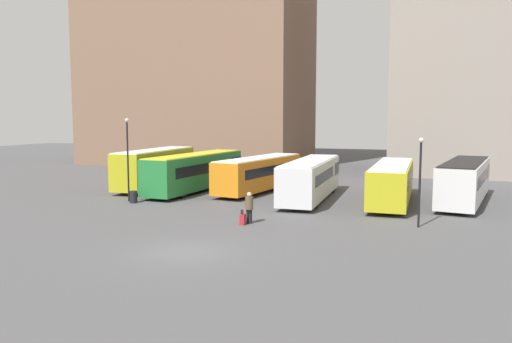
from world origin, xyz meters
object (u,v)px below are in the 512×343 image
object	(u,v)px
bus_4	(392,181)
trash_bin	(134,197)
bus_1	(197,170)
bus_5	(465,180)
bus_0	(156,167)
bus_3	(311,178)
traveler	(249,205)
lamp_post_1	(420,174)
suitcase	(243,219)
lamp_post_0	(128,153)
bus_2	(260,173)

from	to	relation	value
bus_4	trash_bin	xyz separation A→B (m)	(-17.12, -6.34, -1.10)
bus_4	bus_1	bearing A→B (deg)	86.57
bus_5	bus_0	bearing A→B (deg)	100.07
bus_4	bus_0	bearing A→B (deg)	85.97
bus_1	bus_4	size ratio (longest dim) A/B	1.08
bus_3	traveler	xyz separation A→B (m)	(-1.22, -9.72, -0.53)
bus_4	bus_3	bearing A→B (deg)	92.74
lamp_post_1	suitcase	bearing A→B (deg)	-163.92
bus_0	lamp_post_0	size ratio (longest dim) A/B	1.81
bus_1	traveler	size ratio (longest dim) A/B	7.05
bus_2	bus_0	bearing A→B (deg)	104.37
bus_4	lamp_post_1	world-z (taller)	lamp_post_1
trash_bin	bus_2	bearing A→B (deg)	52.52
suitcase	lamp_post_0	distance (m)	12.01
lamp_post_1	bus_2	bearing A→B (deg)	141.87
bus_0	lamp_post_1	size ratio (longest dim) A/B	2.19
bus_0	trash_bin	bearing A→B (deg)	-163.88
lamp_post_1	bus_4	bearing A→B (deg)	104.72
bus_3	bus_4	bearing A→B (deg)	-89.15
bus_2	lamp_post_0	xyz separation A→B (m)	(-7.17, -8.00, 1.94)
bus_3	bus_0	bearing A→B (deg)	81.31
bus_0	bus_2	size ratio (longest dim) A/B	0.94
suitcase	bus_1	bearing A→B (deg)	32.65
lamp_post_0	lamp_post_1	distance (m)	19.98
bus_1	lamp_post_1	size ratio (longest dim) A/B	2.58
lamp_post_0	bus_5	bearing A→B (deg)	18.66
suitcase	lamp_post_1	xyz separation A→B (m)	(9.27, 2.67, 2.62)
bus_2	suitcase	world-z (taller)	bus_2
lamp_post_0	lamp_post_1	xyz separation A→B (m)	(19.88, -1.98, -0.55)
bus_2	bus_4	bearing A→B (deg)	-93.00
bus_3	bus_5	world-z (taller)	bus_5
bus_0	trash_bin	size ratio (longest dim) A/B	12.63
bus_1	traveler	bearing A→B (deg)	-138.21
bus_1	lamp_post_0	xyz separation A→B (m)	(-2.10, -6.62, 1.81)
bus_0	bus_4	bearing A→B (deg)	-96.76
suitcase	lamp_post_1	size ratio (longest dim) A/B	0.18
bus_3	trash_bin	xyz separation A→B (m)	(-11.35, -5.98, -1.17)
lamp_post_0	bus_0	bearing A→B (deg)	105.70
bus_3	traveler	distance (m)	9.81
suitcase	bus_0	bearing A→B (deg)	42.76
bus_1	lamp_post_0	size ratio (longest dim) A/B	2.12
bus_4	suitcase	bearing A→B (deg)	144.88
bus_4	bus_5	distance (m)	5.12
bus_5	lamp_post_0	size ratio (longest dim) A/B	2.00
lamp_post_0	lamp_post_1	world-z (taller)	lamp_post_0
traveler	bus_4	bearing A→B (deg)	-39.16
bus_3	bus_1	bearing A→B (deg)	81.12
bus_0	bus_3	world-z (taller)	bus_0
bus_2	traveler	size ratio (longest dim) A/B	6.38
lamp_post_0	trash_bin	bearing A→B (deg)	-32.74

